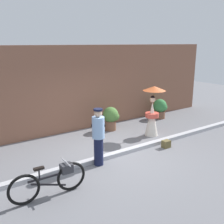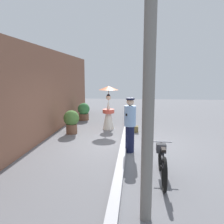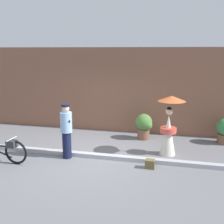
{
  "view_description": "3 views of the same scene",
  "coord_description": "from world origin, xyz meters",
  "px_view_note": "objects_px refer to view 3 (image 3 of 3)",
  "views": [
    {
      "loc": [
        -4.25,
        -6.0,
        3.32
      ],
      "look_at": [
        0.23,
        0.51,
        1.23
      ],
      "focal_mm": 42.34,
      "sensor_mm": 36.0,
      "label": 1
    },
    {
      "loc": [
        -7.27,
        -0.33,
        2.25
      ],
      "look_at": [
        0.38,
        0.44,
        1.02
      ],
      "focal_mm": 36.69,
      "sensor_mm": 36.0,
      "label": 2
    },
    {
      "loc": [
        2.38,
        -7.46,
        3.13
      ],
      "look_at": [
        0.47,
        0.57,
        1.29
      ],
      "focal_mm": 44.6,
      "sensor_mm": 36.0,
      "label": 3
    }
  ],
  "objects_px": {
    "person_with_parasol": "(169,125)",
    "bicycle_near_officer": "(1,149)",
    "person_officer": "(66,130)",
    "potted_plant_by_door": "(144,125)",
    "backpack_on_pavement": "(150,164)"
  },
  "relations": [
    {
      "from": "person_with_parasol",
      "to": "bicycle_near_officer",
      "type": "bearing_deg",
      "value": -159.47
    },
    {
      "from": "bicycle_near_officer",
      "to": "backpack_on_pavement",
      "type": "xyz_separation_m",
      "value": [
        4.14,
        0.56,
        -0.27
      ]
    },
    {
      "from": "bicycle_near_officer",
      "to": "potted_plant_by_door",
      "type": "distance_m",
      "value": 4.77
    },
    {
      "from": "potted_plant_by_door",
      "to": "backpack_on_pavement",
      "type": "relative_size",
      "value": 3.64
    },
    {
      "from": "bicycle_near_officer",
      "to": "person_with_parasol",
      "type": "bearing_deg",
      "value": 20.53
    },
    {
      "from": "bicycle_near_officer",
      "to": "person_with_parasol",
      "type": "distance_m",
      "value": 4.91
    },
    {
      "from": "bicycle_near_officer",
      "to": "person_with_parasol",
      "type": "relative_size",
      "value": 0.97
    },
    {
      "from": "person_officer",
      "to": "backpack_on_pavement",
      "type": "relative_size",
      "value": 6.39
    },
    {
      "from": "person_with_parasol",
      "to": "backpack_on_pavement",
      "type": "distance_m",
      "value": 1.47
    },
    {
      "from": "person_officer",
      "to": "potted_plant_by_door",
      "type": "relative_size",
      "value": 1.76
    },
    {
      "from": "bicycle_near_officer",
      "to": "person_officer",
      "type": "xyz_separation_m",
      "value": [
        1.68,
        0.75,
        0.47
      ]
    },
    {
      "from": "person_with_parasol",
      "to": "person_officer",
      "type": "bearing_deg",
      "value": -161.54
    },
    {
      "from": "bicycle_near_officer",
      "to": "potted_plant_by_door",
      "type": "relative_size",
      "value": 1.91
    },
    {
      "from": "person_officer",
      "to": "potted_plant_by_door",
      "type": "bearing_deg",
      "value": 49.14
    },
    {
      "from": "person_with_parasol",
      "to": "backpack_on_pavement",
      "type": "height_order",
      "value": "person_with_parasol"
    }
  ]
}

